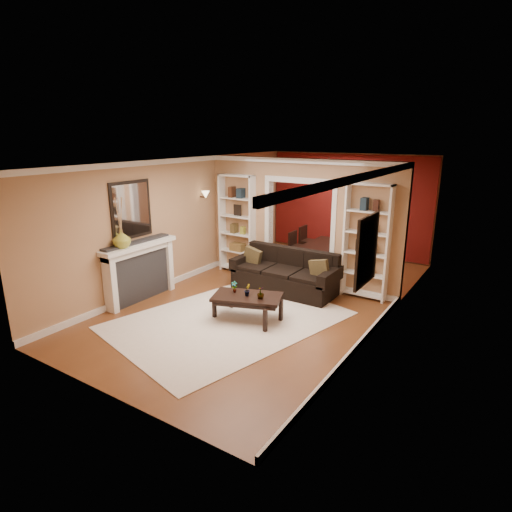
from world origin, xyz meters
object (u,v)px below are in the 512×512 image
Objects in this scene: sofa at (285,272)px; bookshelf_right at (367,242)px; coffee_table at (247,307)px; dining_table at (325,253)px; bookshelf_left at (238,224)px; fireplace at (141,272)px.

bookshelf_right is (1.50, 0.58, 0.72)m from sofa.
coffee_table is 0.81× the size of dining_table.
dining_table is at bearing 49.57° from bookshelf_left.
bookshelf_left is 2.44m from dining_table.
sofa reaches higher than coffee_table.
bookshelf_left is 1.56× the size of dining_table.
bookshelf_right is at bearing 37.65° from coffee_table.
coffee_table is 3.90m from dining_table.
fireplace is at bearing -145.20° from bookshelf_right.
fireplace is at bearing -137.65° from sofa.
dining_table reaches higher than coffee_table.
dining_table is (1.47, 1.73, -0.89)m from bookshelf_left.
bookshelf_left is (-1.60, 0.58, 0.72)m from sofa.
fireplace is (-2.14, -1.95, 0.15)m from sofa.
sofa is 0.97× the size of bookshelf_right.
fireplace is 4.72m from dining_table.
dining_table is (-0.13, 2.31, -0.17)m from sofa.
bookshelf_left is 1.00× the size of bookshelf_right.
bookshelf_right reaches higher than sofa.
sofa is 1.31× the size of fireplace.
bookshelf_right is at bearing 21.13° from sofa.
sofa is at bearing -158.87° from bookshelf_right.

